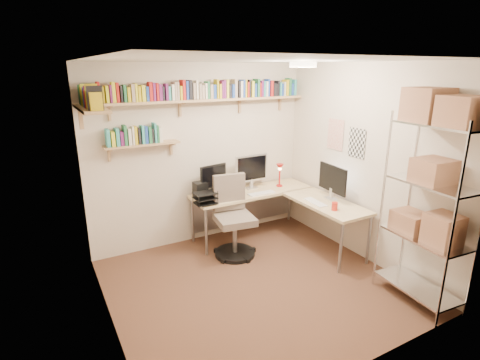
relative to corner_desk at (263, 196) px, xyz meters
name	(u,v)px	position (x,y,z in m)	size (l,w,h in m)	color
ground	(256,284)	(-0.69, -0.95, -0.69)	(3.20, 3.20, 0.00)	#4F2E22
room_shell	(258,155)	(-0.69, -0.95, 0.85)	(3.24, 3.04, 2.52)	#C3B39E
wall_shelves	(177,101)	(-1.09, 0.35, 1.33)	(3.12, 1.09, 0.80)	tan
corner_desk	(263,196)	(0.00, 0.00, 0.00)	(1.87, 1.79, 1.22)	#D4B489
office_chair	(233,222)	(-0.56, -0.14, -0.24)	(0.57, 0.58, 1.08)	black
wire_rack	(434,168)	(0.67, -2.04, 0.79)	(0.50, 0.90, 2.25)	silver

